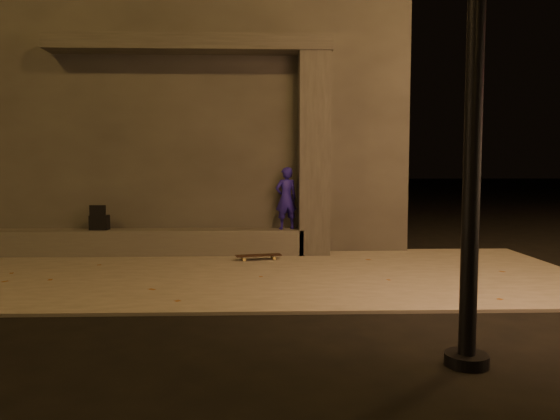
{
  "coord_description": "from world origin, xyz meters",
  "views": [
    {
      "loc": [
        0.76,
        -6.1,
        1.65
      ],
      "look_at": [
        1.03,
        2.0,
        0.98
      ],
      "focal_mm": 35.0,
      "sensor_mm": 36.0,
      "label": 1
    }
  ],
  "objects_px": {
    "backpack": "(99,221)",
    "skateboard": "(258,256)",
    "skateboarder": "(286,198)",
    "column": "(314,155)"
  },
  "relations": [
    {
      "from": "backpack",
      "to": "skateboard",
      "type": "distance_m",
      "value": 2.98
    },
    {
      "from": "skateboarder",
      "to": "backpack",
      "type": "height_order",
      "value": "skateboarder"
    },
    {
      "from": "column",
      "to": "backpack",
      "type": "bearing_deg",
      "value": 180.0
    },
    {
      "from": "column",
      "to": "skateboard",
      "type": "distance_m",
      "value": 2.1
    },
    {
      "from": "column",
      "to": "skateboarder",
      "type": "bearing_deg",
      "value": 180.0
    },
    {
      "from": "column",
      "to": "skateboard",
      "type": "bearing_deg",
      "value": -147.0
    },
    {
      "from": "column",
      "to": "skateboarder",
      "type": "xyz_separation_m",
      "value": [
        -0.5,
        0.0,
        -0.79
      ]
    },
    {
      "from": "column",
      "to": "skateboarder",
      "type": "distance_m",
      "value": 0.93
    },
    {
      "from": "skateboarder",
      "to": "backpack",
      "type": "bearing_deg",
      "value": -18.36
    },
    {
      "from": "skateboarder",
      "to": "skateboard",
      "type": "distance_m",
      "value": 1.25
    }
  ]
}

